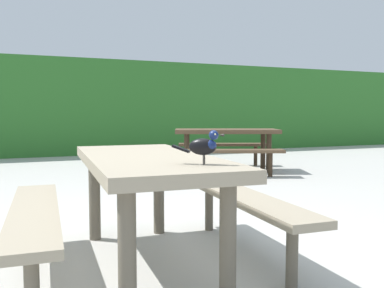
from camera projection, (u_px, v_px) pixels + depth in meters
ground_plane at (151, 260)px, 2.86m from camera, size 60.00×60.00×0.00m
hedge_wall at (56, 108)px, 10.75m from camera, size 28.00×2.36×2.35m
picnic_table_foreground at (147, 183)px, 2.72m from camera, size 1.76×1.83×0.74m
bird_grackle at (205, 145)px, 2.19m from camera, size 0.24×0.19×0.18m
picnic_table_mid_left at (226, 140)px, 7.29m from camera, size 2.20×2.19×0.74m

